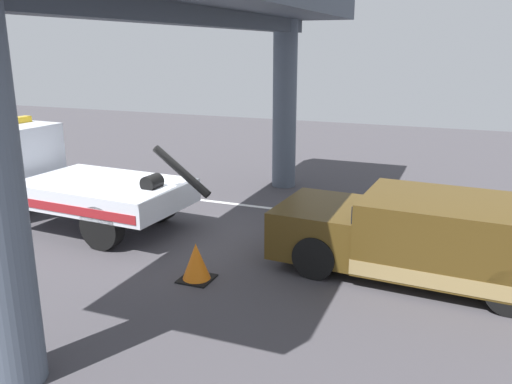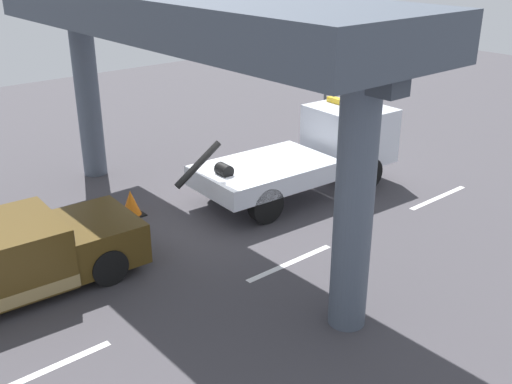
% 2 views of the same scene
% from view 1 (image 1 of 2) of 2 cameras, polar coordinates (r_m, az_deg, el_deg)
% --- Properties ---
extents(ground_plane, '(60.00, 40.00, 0.10)m').
position_cam_1_polar(ground_plane, '(12.34, -8.69, -5.20)').
color(ground_plane, '#423F44').
extents(lane_stripe_west, '(2.60, 0.16, 0.01)m').
position_cam_1_polar(lane_stripe_west, '(13.56, 20.88, -3.90)').
color(lane_stripe_west, silver).
rests_on(lane_stripe_west, ground).
extents(lane_stripe_mid, '(2.60, 0.16, 0.01)m').
position_cam_1_polar(lane_stripe_mid, '(14.82, -2.88, -1.24)').
color(lane_stripe_mid, silver).
rests_on(lane_stripe_mid, ground).
extents(lane_stripe_east, '(2.60, 0.16, 0.01)m').
position_cam_1_polar(lane_stripe_east, '(18.09, -20.42, 0.90)').
color(lane_stripe_east, silver).
rests_on(lane_stripe_east, ground).
extents(tow_truck_white, '(7.31, 2.72, 2.46)m').
position_cam_1_polar(tow_truck_white, '(14.26, -22.05, 1.92)').
color(tow_truck_white, silver).
rests_on(tow_truck_white, ground).
extents(towed_van_green, '(5.31, 2.46, 1.58)m').
position_cam_1_polar(towed_van_green, '(10.50, 17.89, -4.75)').
color(towed_van_green, '#4C3814').
rests_on(towed_van_green, ground).
extents(overpass_structure, '(3.60, 12.84, 5.97)m').
position_cam_1_polar(overpass_structure, '(11.20, -6.24, 19.93)').
color(overpass_structure, '#4C5666').
rests_on(overpass_structure, ground).
extents(traffic_cone_orange, '(0.61, 0.61, 0.73)m').
position_cam_1_polar(traffic_cone_orange, '(10.05, -6.52, -7.62)').
color(traffic_cone_orange, orange).
rests_on(traffic_cone_orange, ground).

